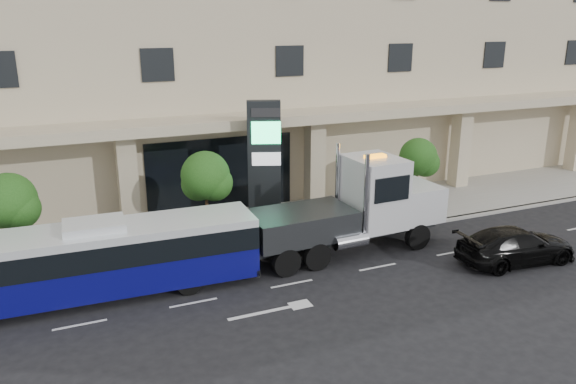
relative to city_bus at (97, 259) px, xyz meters
name	(u,v)px	position (x,y,z in m)	size (l,w,h in m)	color
ground	(278,269)	(7.10, -0.42, -1.54)	(120.00, 120.00, 0.00)	black
sidewalk	(240,229)	(7.10, 4.58, -1.47)	(120.00, 6.00, 0.15)	gray
curb	(261,250)	(7.10, 1.58, -1.47)	(120.00, 0.30, 0.15)	gray
convention_center	(181,22)	(7.10, 15.00, 8.43)	(60.00, 17.60, 20.00)	#C4B493
tree_left	(10,204)	(-2.88, 3.17, 1.57)	(2.27, 2.20, 4.22)	#422B19
tree_mid	(206,179)	(5.12, 3.17, 1.72)	(2.28, 2.20, 4.38)	#422B19
tree_right	(418,160)	(16.62, 3.17, 1.49)	(2.10, 2.00, 4.04)	#422B19
city_bus	(97,259)	(0.00, 0.00, 0.00)	(12.04, 2.95, 3.03)	black
tow_truck	(355,209)	(11.12, 0.14, 0.43)	(10.53, 2.94, 4.79)	#2D3033
black_sedan	(516,245)	(16.84, -3.81, -0.76)	(2.18, 5.36, 1.55)	black
signage_pylon	(264,165)	(8.26, 4.06, 1.83)	(1.67, 1.08, 6.34)	black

